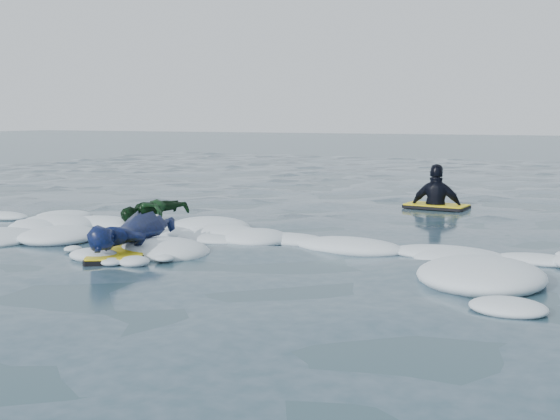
{
  "coord_description": "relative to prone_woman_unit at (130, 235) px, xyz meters",
  "views": [
    {
      "loc": [
        3.76,
        -6.54,
        1.64
      ],
      "look_at": [
        -0.1,
        1.6,
        0.44
      ],
      "focal_mm": 45.0,
      "sensor_mm": 36.0,
      "label": 1
    }
  ],
  "objects": [
    {
      "name": "waiting_rider_unit",
      "position": [
        2.39,
        5.74,
        -0.25
      ],
      "size": [
        1.16,
        0.71,
        1.66
      ],
      "rotation": [
        0.0,
        0.0,
        -0.1
      ],
      "color": "black",
      "rests_on": "ground"
    },
    {
      "name": "foam_band",
      "position": [
        1.44,
        0.82,
        -0.23
      ],
      "size": [
        12.0,
        3.1,
        0.3
      ],
      "primitive_type": null,
      "color": "white",
      "rests_on": "ground"
    },
    {
      "name": "prone_woman_unit",
      "position": [
        0.0,
        0.0,
        0.0
      ],
      "size": [
        1.13,
        1.83,
        0.46
      ],
      "rotation": [
        0.0,
        0.0,
        2.08
      ],
      "color": "black",
      "rests_on": "ground"
    },
    {
      "name": "prone_child_unit",
      "position": [
        -0.94,
        1.8,
        -0.03
      ],
      "size": [
        0.89,
        1.18,
        0.41
      ],
      "rotation": [
        0.0,
        0.0,
        1.78
      ],
      "color": "black",
      "rests_on": "ground"
    },
    {
      "name": "ground",
      "position": [
        1.44,
        -0.21,
        -0.23
      ],
      "size": [
        120.0,
        120.0,
        0.0
      ],
      "primitive_type": "plane",
      "color": "#172D39",
      "rests_on": "ground"
    }
  ]
}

